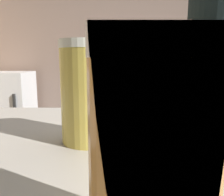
# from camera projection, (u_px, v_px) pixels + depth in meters

# --- Properties ---
(wall_back) EXTENTS (5.20, 0.10, 2.70)m
(wall_back) POSITION_uv_depth(u_px,v_px,m) (149.00, 45.00, 3.44)
(wall_back) COLOR gray
(wall_back) RESTS_ON ground
(prep_counter) EXTENTS (2.10, 0.60, 0.91)m
(prep_counter) POSITION_uv_depth(u_px,v_px,m) (212.00, 138.00, 1.98)
(prep_counter) COLOR brown
(prep_counter) RESTS_ON ground
(back_shelf) EXTENTS (0.85, 0.36, 1.16)m
(back_shelf) POSITION_uv_depth(u_px,v_px,m) (141.00, 98.00, 3.29)
(back_shelf) COLOR #363A3C
(back_shelf) RESTS_ON ground
(mini_fridge) EXTENTS (0.65, 0.58, 0.97)m
(mini_fridge) POSITION_uv_depth(u_px,v_px,m) (8.00, 106.00, 3.17)
(mini_fridge) COLOR silver
(mini_fridge) RESTS_ON ground
(bartender) EXTENTS (0.50, 0.55, 1.77)m
(bartender) POSITION_uv_depth(u_px,v_px,m) (212.00, 77.00, 1.44)
(bartender) COLOR #332438
(bartender) RESTS_ON ground
(mixing_bowl) EXTENTS (0.18, 0.18, 0.05)m
(mixing_bowl) POSITION_uv_depth(u_px,v_px,m) (138.00, 83.00, 2.03)
(mixing_bowl) COLOR silver
(mixing_bowl) RESTS_ON prep_counter
(chefs_knife) EXTENTS (0.24, 0.03, 0.01)m
(chefs_knife) POSITION_uv_depth(u_px,v_px,m) (224.00, 88.00, 1.85)
(chefs_knife) COLOR silver
(chefs_knife) RESTS_ON prep_counter
(pint_glass_near) EXTENTS (0.08, 0.08, 0.15)m
(pint_glass_near) POSITION_uv_depth(u_px,v_px,m) (88.00, 92.00, 0.33)
(pint_glass_near) COLOR gold
(pint_glass_near) RESTS_ON bar_counter
(pint_glass_far) EXTENTS (0.07, 0.07, 0.14)m
(pint_glass_far) POSITION_uv_depth(u_px,v_px,m) (153.00, 154.00, 0.12)
(pint_glass_far) COLOR orange
(pint_glass_far) RESTS_ON bar_counter
(bottle_hot_sauce) EXTENTS (0.07, 0.07, 0.18)m
(bottle_hot_sauce) POSITION_uv_depth(u_px,v_px,m) (116.00, 53.00, 3.16)
(bottle_hot_sauce) COLOR #2C5992
(bottle_hot_sauce) RESTS_ON back_shelf
(bottle_soy) EXTENTS (0.06, 0.06, 0.23)m
(bottle_soy) POSITION_uv_depth(u_px,v_px,m) (126.00, 51.00, 3.11)
(bottle_soy) COLOR #508D29
(bottle_soy) RESTS_ON back_shelf
(bottle_olive_oil) EXTENTS (0.06, 0.06, 0.18)m
(bottle_olive_oil) POSITION_uv_depth(u_px,v_px,m) (168.00, 53.00, 3.19)
(bottle_olive_oil) COLOR #528B3C
(bottle_olive_oil) RESTS_ON back_shelf
(bottle_vinegar) EXTENTS (0.07, 0.07, 0.23)m
(bottle_vinegar) POSITION_uv_depth(u_px,v_px,m) (122.00, 52.00, 3.22)
(bottle_vinegar) COLOR #CBC383
(bottle_vinegar) RESTS_ON back_shelf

